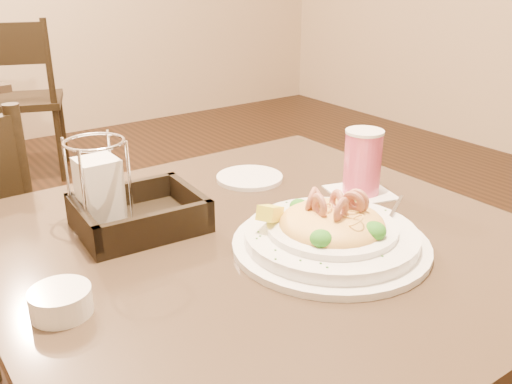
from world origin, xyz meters
TOP-DOWN VIEW (x-y plane):
  - main_table at (0.00, 0.00)m, footprint 0.90×0.90m
  - dining_chair_far at (0.26, 2.70)m, footprint 0.54×0.54m
  - pasta_bowl at (0.07, -0.10)m, footprint 0.36×0.33m
  - drink_glass at (0.29, 0.05)m, footprint 0.15×0.15m
  - bread_basket at (-0.16, 0.16)m, footprint 0.23×0.19m
  - napkin_caddy at (-0.21, 0.20)m, footprint 0.11×0.11m
  - side_plate at (0.14, 0.25)m, footprint 0.19×0.19m
  - butter_ramekin at (-0.36, -0.02)m, footprint 0.11×0.11m

SIDE VIEW (x-z plane):
  - dining_chair_far at x=0.26m, z-range 0.03..0.96m
  - main_table at x=0.00m, z-range 0.14..0.91m
  - side_plate at x=0.14m, z-range 0.77..0.78m
  - butter_ramekin at x=-0.36m, z-range 0.77..0.80m
  - bread_basket at x=-0.16m, z-range 0.76..0.82m
  - pasta_bowl at x=0.07m, z-range 0.74..0.85m
  - drink_glass at x=0.29m, z-range 0.77..0.90m
  - napkin_caddy at x=-0.21m, z-range 0.75..0.92m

